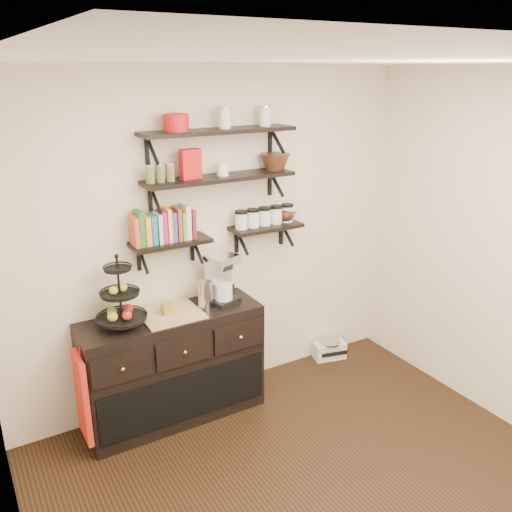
% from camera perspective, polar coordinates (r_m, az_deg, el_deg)
% --- Properties ---
extents(ceiling, '(3.50, 3.50, 0.02)m').
position_cam_1_polar(ceiling, '(2.74, 12.15, 19.33)').
color(ceiling, white).
rests_on(ceiling, back_wall).
extents(back_wall, '(3.50, 0.02, 2.70)m').
position_cam_1_polar(back_wall, '(4.41, -4.46, 1.64)').
color(back_wall, silver).
rests_on(back_wall, ground).
extents(left_wall, '(0.02, 3.50, 2.70)m').
position_cam_1_polar(left_wall, '(2.43, -24.36, -15.75)').
color(left_wall, silver).
rests_on(left_wall, ground).
extents(shelf_top, '(1.20, 0.27, 0.23)m').
position_cam_1_polar(shelf_top, '(4.11, -3.95, 12.96)').
color(shelf_top, black).
rests_on(shelf_top, back_wall).
extents(shelf_mid, '(1.20, 0.27, 0.23)m').
position_cam_1_polar(shelf_mid, '(4.16, -3.84, 8.17)').
color(shelf_mid, black).
rests_on(shelf_mid, back_wall).
extents(shelf_low_left, '(0.60, 0.25, 0.23)m').
position_cam_1_polar(shelf_low_left, '(4.12, -9.00, 1.34)').
color(shelf_low_left, black).
rests_on(shelf_low_left, back_wall).
extents(shelf_low_right, '(0.60, 0.25, 0.23)m').
position_cam_1_polar(shelf_low_right, '(4.48, 1.02, 3.02)').
color(shelf_low_right, black).
rests_on(shelf_low_right, back_wall).
extents(cookbooks, '(0.43, 0.15, 0.26)m').
position_cam_1_polar(cookbooks, '(4.06, -9.78, 3.06)').
color(cookbooks, '#C24F2C').
rests_on(cookbooks, shelf_low_left).
extents(glass_canisters, '(0.54, 0.10, 0.13)m').
position_cam_1_polar(glass_canisters, '(4.45, 0.93, 4.08)').
color(glass_canisters, silver).
rests_on(glass_canisters, shelf_low_right).
extents(sideboard, '(1.40, 0.50, 0.92)m').
position_cam_1_polar(sideboard, '(4.40, -8.68, -11.41)').
color(sideboard, black).
rests_on(sideboard, floor).
extents(fruit_stand, '(0.36, 0.36, 0.53)m').
position_cam_1_polar(fruit_stand, '(4.01, -14.04, -4.80)').
color(fruit_stand, black).
rests_on(fruit_stand, sideboard).
extents(candle, '(0.08, 0.08, 0.08)m').
position_cam_1_polar(candle, '(4.16, -9.31, -5.49)').
color(candle, olive).
rests_on(candle, sideboard).
extents(coffee_maker, '(0.27, 0.27, 0.40)m').
position_cam_1_polar(coffee_maker, '(4.30, -3.73, -2.47)').
color(coffee_maker, black).
rests_on(coffee_maker, sideboard).
extents(thermal_carafe, '(0.11, 0.11, 0.22)m').
position_cam_1_polar(thermal_carafe, '(4.23, -5.38, -4.10)').
color(thermal_carafe, silver).
rests_on(thermal_carafe, sideboard).
extents(apron, '(0.04, 0.28, 0.66)m').
position_cam_1_polar(apron, '(4.14, -17.82, -14.01)').
color(apron, red).
rests_on(apron, sideboard).
extents(radio, '(0.33, 0.24, 0.18)m').
position_cam_1_polar(radio, '(5.38, 7.74, -9.73)').
color(radio, silver).
rests_on(radio, floor).
extents(recipe_box, '(0.17, 0.08, 0.22)m').
position_cam_1_polar(recipe_box, '(4.04, -6.91, 9.58)').
color(recipe_box, red).
rests_on(recipe_box, shelf_mid).
extents(walnut_bowl, '(0.24, 0.24, 0.13)m').
position_cam_1_polar(walnut_bowl, '(4.39, 2.00, 9.86)').
color(walnut_bowl, black).
rests_on(walnut_bowl, shelf_mid).
extents(ramekins, '(0.09, 0.09, 0.10)m').
position_cam_1_polar(ramekins, '(4.16, -3.54, 9.09)').
color(ramekins, white).
rests_on(ramekins, shelf_mid).
extents(teapot, '(0.19, 0.14, 0.14)m').
position_cam_1_polar(teapot, '(4.56, 3.19, 4.47)').
color(teapot, '#33180F').
rests_on(teapot, shelf_low_right).
extents(red_pot, '(0.18, 0.18, 0.12)m').
position_cam_1_polar(red_pot, '(3.96, -8.40, 13.71)').
color(red_pot, red).
rests_on(red_pot, shelf_top).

